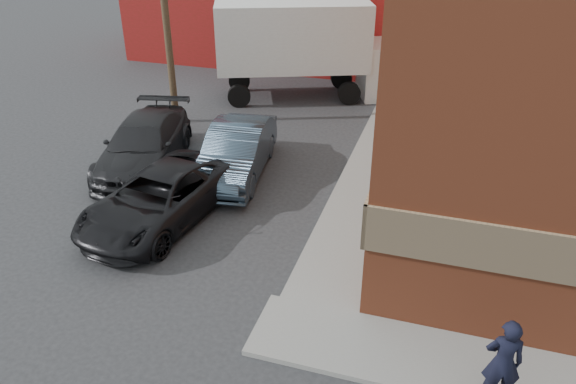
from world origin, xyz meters
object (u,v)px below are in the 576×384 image
Objects in this scene: sedan at (236,152)px; man at (503,362)px; suv_a at (160,198)px; suv_b at (144,144)px; box_truck at (311,43)px; warehouse at (295,0)px.

man is at bearing -50.14° from sedan.
man is 9.48m from suv_a.
box_truck is at bearing 55.46° from suv_b.
man reaches higher than suv_a.
warehouse reaches higher than sedan.
warehouse is 23.92m from man.
suv_b is at bearing 178.35° from sedan.
warehouse is at bearing 103.94° from suv_a.
box_truck is (2.73, -6.63, -0.50)m from warehouse.
box_truck is (1.17, 11.10, 1.59)m from suv_a.
sedan is (2.48, -14.51, -2.01)m from warehouse.
suv_a is (-0.92, -3.22, -0.08)m from sedan.
box_truck reaches higher than suv_b.
man is 12.74m from suv_b.
suv_a is 0.62× the size of box_truck.
box_truck reaches higher than sedan.
suv_b is at bearing -133.63° from box_truck.
suv_b is at bearing 135.76° from suv_a.
sedan is at bearing -113.37° from box_truck.
warehouse reaches higher than suv_b.
box_truck reaches higher than suv_a.
warehouse reaches higher than suv_a.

